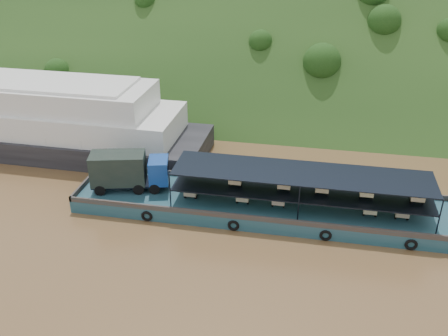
# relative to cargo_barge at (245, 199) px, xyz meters

# --- Properties ---
(ground) EXTENTS (160.00, 160.00, 0.00)m
(ground) POSITION_rel_cargo_barge_xyz_m (-0.46, -0.85, -1.22)
(ground) COLOR brown
(ground) RESTS_ON ground
(hillside) EXTENTS (140.00, 39.60, 39.60)m
(hillside) POSITION_rel_cargo_barge_xyz_m (-0.46, 35.15, -1.22)
(hillside) COLOR #1A3613
(hillside) RESTS_ON ground
(cargo_barge) EXTENTS (35.00, 7.18, 4.93)m
(cargo_barge) POSITION_rel_cargo_barge_xyz_m (0.00, 0.00, 0.00)
(cargo_barge) COLOR #16434E
(cargo_barge) RESTS_ON ground
(passenger_ferry) EXTENTS (41.30, 10.94, 8.33)m
(passenger_ferry) POSITION_rel_cargo_barge_xyz_m (-26.71, 9.65, 2.39)
(passenger_ferry) COLOR black
(passenger_ferry) RESTS_ON ground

